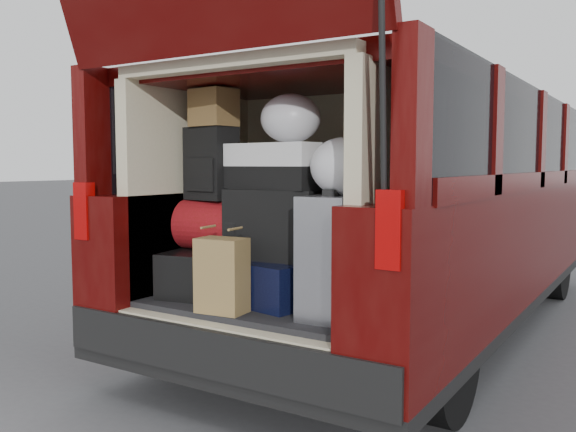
# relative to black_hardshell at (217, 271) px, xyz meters

# --- Properties ---
(ground) EXTENTS (80.00, 80.00, 0.00)m
(ground) POSITION_rel_black_hardshell_xyz_m (0.38, -0.18, -0.67)
(ground) COLOR #3E3E41
(ground) RESTS_ON ground
(minivan) EXTENTS (1.90, 5.35, 2.77)m
(minivan) POSITION_rel_black_hardshell_xyz_m (0.38, 1.68, 0.24)
(minivan) COLOR black
(minivan) RESTS_ON ground
(load_floor) EXTENTS (1.24, 1.05, 0.55)m
(load_floor) POSITION_rel_black_hardshell_xyz_m (0.38, 0.10, -0.40)
(load_floor) COLOR black
(load_floor) RESTS_ON ground
(black_hardshell) EXTENTS (0.55, 0.68, 0.24)m
(black_hardshell) POSITION_rel_black_hardshell_xyz_m (0.00, 0.00, 0.00)
(black_hardshell) COLOR black
(black_hardshell) RESTS_ON load_floor
(navy_hardshell) EXTENTS (0.51, 0.58, 0.22)m
(navy_hardshell) POSITION_rel_black_hardshell_xyz_m (0.44, 0.00, -0.01)
(navy_hardshell) COLOR black
(navy_hardshell) RESTS_ON load_floor
(silver_roller) EXTENTS (0.26, 0.39, 0.57)m
(silver_roller) POSITION_rel_black_hardshell_xyz_m (0.81, -0.13, 0.16)
(silver_roller) COLOR white
(silver_roller) RESTS_ON load_floor
(kraft_bag) EXTENTS (0.25, 0.17, 0.36)m
(kraft_bag) POSITION_rel_black_hardshell_xyz_m (0.31, -0.35, 0.06)
(kraft_bag) COLOR olive
(kraft_bag) RESTS_ON load_floor
(red_duffel) EXTENTS (0.44, 0.31, 0.28)m
(red_duffel) POSITION_rel_black_hardshell_xyz_m (0.02, -0.02, 0.26)
(red_duffel) COLOR maroon
(red_duffel) RESTS_ON black_hardshell
(black_soft_case) EXTENTS (0.52, 0.34, 0.36)m
(black_soft_case) POSITION_rel_black_hardshell_xyz_m (0.40, 0.01, 0.28)
(black_soft_case) COLOR black
(black_soft_case) RESTS_ON navy_hardshell
(backpack) EXTENTS (0.30, 0.21, 0.40)m
(backpack) POSITION_rel_black_hardshell_xyz_m (-0.03, -0.01, 0.60)
(backpack) COLOR black
(backpack) RESTS_ON red_duffel
(twotone_duffel) EXTENTS (0.56, 0.34, 0.24)m
(twotone_duffel) POSITION_rel_black_hardshell_xyz_m (0.39, 0.03, 0.58)
(twotone_duffel) COLOR white
(twotone_duffel) RESTS_ON black_soft_case
(grocery_sack_lower) EXTENTS (0.24, 0.20, 0.20)m
(grocery_sack_lower) POSITION_rel_black_hardshell_xyz_m (0.01, -0.03, 0.90)
(grocery_sack_lower) COLOR olive
(grocery_sack_lower) RESTS_ON backpack
(plastic_bag_center) EXTENTS (0.37, 0.35, 0.25)m
(plastic_bag_center) POSITION_rel_black_hardshell_xyz_m (0.46, 0.04, 0.83)
(plastic_bag_center) COLOR silver
(plastic_bag_center) RESTS_ON twotone_duffel
(plastic_bag_right) EXTENTS (0.33, 0.31, 0.27)m
(plastic_bag_right) POSITION_rel_black_hardshell_xyz_m (0.84, -0.11, 0.58)
(plastic_bag_right) COLOR silver
(plastic_bag_right) RESTS_ON silver_roller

